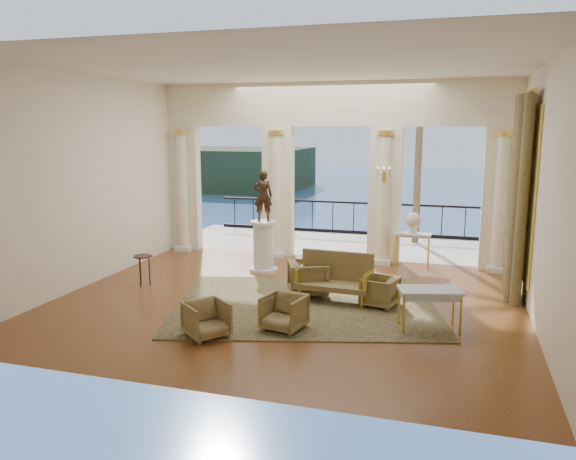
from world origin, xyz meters
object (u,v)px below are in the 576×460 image
(settee, at_px, (335,277))
(game_table, at_px, (430,293))
(armchair_c, at_px, (380,290))
(pedestal, at_px, (264,247))
(armchair_d, at_px, (308,277))
(statue, at_px, (263,196))
(armchair_b, at_px, (284,311))
(armchair_a, at_px, (207,318))
(console_table, at_px, (412,239))
(side_table, at_px, (143,260))

(settee, xyz_separation_m, game_table, (1.87, -1.12, 0.16))
(armchair_c, relative_size, pedestal, 0.53)
(settee, bearing_deg, armchair_c, -4.27)
(armchair_d, distance_m, statue, 2.57)
(game_table, bearing_deg, armchair_b, -177.72)
(armchair_a, distance_m, console_table, 6.42)
(armchair_b, distance_m, pedestal, 3.92)
(armchair_a, bearing_deg, game_table, -28.74)
(armchair_d, height_order, console_table, console_table)
(armchair_c, xyz_separation_m, pedestal, (-2.99, 1.84, 0.26))
(statue, xyz_separation_m, console_table, (3.34, 1.49, -1.11))
(statue, bearing_deg, game_table, 132.16)
(armchair_b, relative_size, pedestal, 0.55)
(console_table, bearing_deg, armchair_c, -91.77)
(pedestal, height_order, console_table, pedestal)
(settee, bearing_deg, console_table, 72.36)
(console_table, bearing_deg, armchair_b, -104.73)
(armchair_c, height_order, console_table, console_table)
(armchair_c, xyz_separation_m, armchair_d, (-1.50, 0.31, 0.07))
(armchair_d, relative_size, settee, 0.52)
(settee, xyz_separation_m, console_table, (1.24, 3.21, 0.22))
(pedestal, bearing_deg, armchair_a, -83.43)
(side_table, bearing_deg, statue, 41.22)
(armchair_c, distance_m, game_table, 1.43)
(armchair_d, relative_size, console_table, 0.86)
(game_table, height_order, pedestal, pedestal)
(armchair_b, relative_size, side_table, 1.01)
(settee, height_order, statue, statue)
(armchair_d, height_order, game_table, armchair_d)
(armchair_b, height_order, armchair_c, armchair_b)
(game_table, bearing_deg, armchair_a, -172.84)
(armchair_a, height_order, pedestal, pedestal)
(armchair_c, bearing_deg, armchair_b, -24.79)
(armchair_a, xyz_separation_m, statue, (-0.49, 4.25, 1.49))
(armchair_c, distance_m, side_table, 5.12)
(statue, relative_size, console_table, 1.31)
(pedestal, bearing_deg, armchair_b, -65.80)
(armchair_a, bearing_deg, pedestal, 45.66)
(pedestal, bearing_deg, side_table, -138.78)
(armchair_b, bearing_deg, pedestal, 125.86)
(statue, xyz_separation_m, side_table, (-2.12, -1.86, -1.25))
(armchair_b, bearing_deg, side_table, 166.92)
(settee, relative_size, side_table, 2.26)
(statue, bearing_deg, console_table, -168.19)
(settee, bearing_deg, armchair_d, 166.07)
(settee, relative_size, console_table, 1.64)
(armchair_a, height_order, settee, settee)
(game_table, distance_m, pedestal, 4.87)
(armchair_b, distance_m, settee, 1.92)
(statue, bearing_deg, settee, 128.40)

